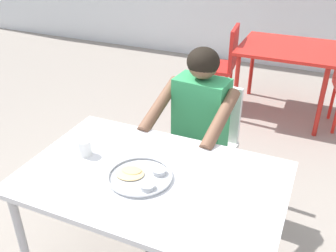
{
  "coord_description": "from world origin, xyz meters",
  "views": [
    {
      "loc": [
        0.61,
        -1.28,
        1.86
      ],
      "look_at": [
        -0.09,
        0.31,
        0.89
      ],
      "focal_mm": 40.02,
      "sensor_mm": 36.0,
      "label": 1
    }
  ],
  "objects": [
    {
      "name": "table_foreground",
      "position": [
        -0.07,
        0.06,
        0.67
      ],
      "size": [
        1.3,
        0.83,
        0.74
      ],
      "color": "silver",
      "rests_on": "ground"
    },
    {
      "name": "chair_foreground",
      "position": [
        -0.07,
        0.94,
        0.49
      ],
      "size": [
        0.46,
        0.43,
        0.86
      ],
      "color": "silver",
      "rests_on": "ground"
    },
    {
      "name": "thali_tray",
      "position": [
        -0.11,
        0.02,
        0.75
      ],
      "size": [
        0.32,
        0.32,
        0.03
      ],
      "color": "#B7BABF",
      "rests_on": "table_foreground"
    },
    {
      "name": "drinking_cup",
      "position": [
        -0.48,
        0.09,
        0.79
      ],
      "size": [
        0.07,
        0.07,
        0.09
      ],
      "color": "white",
      "rests_on": "table_foreground"
    },
    {
      "name": "table_background_red",
      "position": [
        0.24,
        2.53,
        0.65
      ],
      "size": [
        0.93,
        0.84,
        0.73
      ],
      "color": "red",
      "rests_on": "ground"
    },
    {
      "name": "chair_red_left",
      "position": [
        -0.4,
        2.48,
        0.51
      ],
      "size": [
        0.44,
        0.45,
        0.88
      ],
      "color": "red",
      "rests_on": "ground"
    },
    {
      "name": "diner_foreground",
      "position": [
        -0.08,
        0.72,
        0.7
      ],
      "size": [
        0.53,
        0.58,
        1.18
      ],
      "color": "black",
      "rests_on": "ground"
    }
  ]
}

